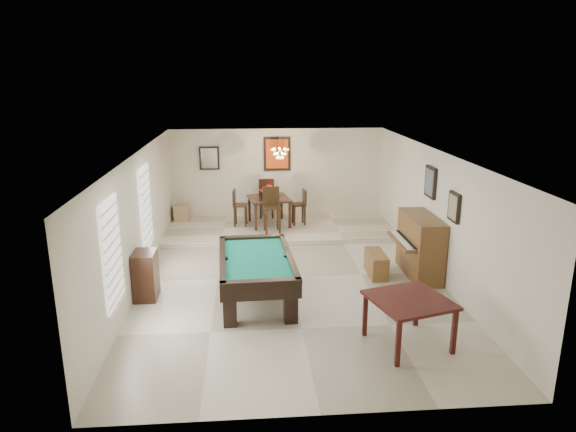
{
  "coord_description": "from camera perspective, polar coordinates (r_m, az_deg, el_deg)",
  "views": [
    {
      "loc": [
        -0.84,
        -9.91,
        4.09
      ],
      "look_at": [
        0.0,
        0.6,
        1.15
      ],
      "focal_mm": 32.0,
      "sensor_mm": 36.0,
      "label": 1
    }
  ],
  "objects": [
    {
      "name": "apothecary_chest",
      "position": [
        9.99,
        -15.52,
        -6.35
      ],
      "size": [
        0.4,
        0.6,
        0.91
      ],
      "primitive_type": "cube",
      "color": "black",
      "rests_on": "ground_plane"
    },
    {
      "name": "wall_left",
      "position": [
        10.51,
        -16.25,
        -0.44
      ],
      "size": [
        0.04,
        9.0,
        2.6
      ],
      "primitive_type": "cube",
      "color": "silver",
      "rests_on": "ground_plane"
    },
    {
      "name": "window_left_rear",
      "position": [
        11.05,
        -15.54,
        0.92
      ],
      "size": [
        0.06,
        1.0,
        1.7
      ],
      "primitive_type": "cube",
      "color": "white",
      "rests_on": "wall_left"
    },
    {
      "name": "dining_chair_west",
      "position": [
        13.82,
        -5.31,
        0.92
      ],
      "size": [
        0.39,
        0.39,
        0.97
      ],
      "primitive_type": null,
      "rotation": [
        0.0,
        0.0,
        1.47
      ],
      "color": "black",
      "rests_on": "dining_step"
    },
    {
      "name": "dining_chair_south",
      "position": [
        13.13,
        -1.79,
        0.62
      ],
      "size": [
        0.47,
        0.47,
        1.16
      ],
      "primitive_type": null,
      "rotation": [
        0.0,
        0.0,
        0.1
      ],
      "color": "black",
      "rests_on": "dining_step"
    },
    {
      "name": "window_left_front",
      "position": [
        8.43,
        -18.98,
        -3.89
      ],
      "size": [
        0.06,
        1.0,
        1.7
      ],
      "primitive_type": "cube",
      "color": "white",
      "rests_on": "wall_left"
    },
    {
      "name": "upright_piano",
      "position": [
        10.96,
        13.75,
        -3.26
      ],
      "size": [
        0.85,
        1.52,
        1.27
      ],
      "primitive_type": null,
      "color": "brown",
      "rests_on": "ground_plane"
    },
    {
      "name": "right_picture_upper",
      "position": [
        11.11,
        15.56,
        3.64
      ],
      "size": [
        0.06,
        0.55,
        0.65
      ],
      "primitive_type": "cube",
      "color": "slate",
      "rests_on": "wall_right"
    },
    {
      "name": "ceiling",
      "position": [
        10.05,
        0.28,
        7.06
      ],
      "size": [
        6.0,
        9.0,
        0.04
      ],
      "primitive_type": "cube",
      "color": "white",
      "rests_on": "wall_back"
    },
    {
      "name": "right_picture_lower",
      "position": [
        9.97,
        17.98,
        0.95
      ],
      "size": [
        0.06,
        0.45,
        0.55
      ],
      "primitive_type": "cube",
      "color": "gray",
      "rests_on": "wall_right"
    },
    {
      "name": "dining_table",
      "position": [
        13.85,
        -2.11,
        0.79
      ],
      "size": [
        1.22,
        1.22,
        0.87
      ],
      "primitive_type": null,
      "rotation": [
        0.0,
        0.0,
        0.18
      ],
      "color": "black",
      "rests_on": "dining_step"
    },
    {
      "name": "pool_table",
      "position": [
        9.6,
        -3.53,
        -6.98
      ],
      "size": [
        1.45,
        2.52,
        0.82
      ],
      "primitive_type": null,
      "rotation": [
        0.0,
        0.0,
        0.05
      ],
      "color": "black",
      "rests_on": "ground_plane"
    },
    {
      "name": "wall_back",
      "position": [
        14.7,
        -1.22,
        4.64
      ],
      "size": [
        6.0,
        0.04,
        2.6
      ],
      "primitive_type": "cube",
      "color": "silver",
      "rests_on": "ground_plane"
    },
    {
      "name": "flower_vase",
      "position": [
        13.72,
        -2.14,
        3.04
      ],
      "size": [
        0.17,
        0.17,
        0.25
      ],
      "primitive_type": null,
      "rotation": [
        0.0,
        0.0,
        -0.17
      ],
      "color": "red",
      "rests_on": "dining_table"
    },
    {
      "name": "square_table",
      "position": [
        8.3,
        13.2,
        -11.35
      ],
      "size": [
        1.38,
        1.38,
        0.77
      ],
      "primitive_type": null,
      "rotation": [
        0.0,
        0.0,
        0.28
      ],
      "color": "black",
      "rests_on": "ground_plane"
    },
    {
      "name": "wall_right",
      "position": [
        10.98,
        16.06,
        0.25
      ],
      "size": [
        0.04,
        9.0,
        2.6
      ],
      "primitive_type": "cube",
      "color": "silver",
      "rests_on": "ground_plane"
    },
    {
      "name": "corner_bench",
      "position": [
        14.66,
        -11.73,
        0.42
      ],
      "size": [
        0.39,
        0.49,
        0.44
      ],
      "primitive_type": "cube",
      "rotation": [
        0.0,
        0.0,
        0.01
      ],
      "color": "#A08757",
      "rests_on": "dining_step"
    },
    {
      "name": "chandelier",
      "position": [
        13.27,
        -0.91,
        7.39
      ],
      "size": [
        0.44,
        0.44,
        0.6
      ],
      "primitive_type": null,
      "color": "#FFE5B2",
      "rests_on": "ceiling"
    },
    {
      "name": "dining_chair_east",
      "position": [
        13.87,
        1.19,
        1.0
      ],
      "size": [
        0.39,
        0.39,
        0.95
      ],
      "primitive_type": null,
      "rotation": [
        0.0,
        0.0,
        -1.47
      ],
      "color": "black",
      "rests_on": "dining_step"
    },
    {
      "name": "wall_front",
      "position": [
        6.14,
        3.89,
        -11.47
      ],
      "size": [
        6.0,
        0.04,
        2.6
      ],
      "primitive_type": "cube",
      "color": "silver",
      "rests_on": "ground_plane"
    },
    {
      "name": "piano_bench",
      "position": [
        10.93,
        9.78,
        -5.26
      ],
      "size": [
        0.35,
        0.87,
        0.48
      ],
      "primitive_type": "cube",
      "rotation": [
        0.0,
        0.0,
        -0.01
      ],
      "color": "brown",
      "rests_on": "ground_plane"
    },
    {
      "name": "back_mirror",
      "position": [
        14.58,
        -8.74,
        6.37
      ],
      "size": [
        0.55,
        0.06,
        0.65
      ],
      "primitive_type": "cube",
      "color": "white",
      "rests_on": "wall_back"
    },
    {
      "name": "dining_step",
      "position": [
        13.78,
        -0.88,
        -1.42
      ],
      "size": [
        6.0,
        2.5,
        0.12
      ],
      "primitive_type": "cube",
      "color": "beige",
      "rests_on": "ground_plane"
    },
    {
      "name": "back_painting",
      "position": [
        14.56,
        -1.23,
        6.93
      ],
      "size": [
        0.75,
        0.06,
        0.95
      ],
      "primitive_type": "cube",
      "color": "#D84C14",
      "rests_on": "wall_back"
    },
    {
      "name": "dining_chair_north",
      "position": [
        14.55,
        -2.4,
        2.07
      ],
      "size": [
        0.44,
        0.44,
        1.15
      ],
      "primitive_type": null,
      "rotation": [
        0.0,
        0.0,
        3.11
      ],
      "color": "black",
      "rests_on": "dining_step"
    },
    {
      "name": "ground_plane",
      "position": [
        10.75,
        0.26,
        -6.83
      ],
      "size": [
        6.0,
        9.0,
        0.02
      ],
      "primitive_type": "cube",
      "color": "beige"
    }
  ]
}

